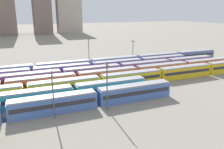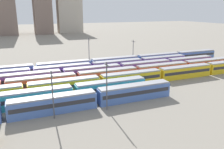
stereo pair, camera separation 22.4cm
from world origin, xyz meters
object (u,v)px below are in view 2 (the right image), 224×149
Objects in this scene: catenary_pole_0 at (53,93)px; train_track_6 at (115,62)px; catenary_pole_1 at (133,50)px; train_track_2 at (159,75)px; train_track_5 at (92,68)px; catenary_pole_2 at (107,84)px; train_track_3 at (108,75)px; train_track_4 at (93,72)px; train_track_1 at (32,98)px; train_track_0 at (53,104)px; catenary_pole_3 at (89,51)px.

train_track_6 is at bearing 51.04° from catenary_pole_0.
train_track_2 is at bearing -98.29° from catenary_pole_1.
catenary_pole_2 reaches higher than train_track_5.
catenary_pole_0 is at bearing -135.23° from train_track_3.
train_track_6 is at bearing -161.27° from catenary_pole_1.
train_track_3 is at bearing -58.76° from train_track_4.
train_track_6 is (31.18, 26.00, 0.00)m from train_track_1.
train_track_6 is 8.90× the size of catenary_pole_2.
train_track_2 is at bearing -30.55° from train_track_4.
train_track_2 is 1.20× the size of train_track_3.
train_track_5 is (16.46, 26.00, 0.00)m from train_track_0.
catenary_pole_1 is at bearing 46.12° from train_track_3.
train_track_5 is at bearing 78.76° from catenary_pole_2.
catenary_pole_0 is at bearing -158.09° from train_track_2.
train_track_1 is at bearing -134.44° from train_track_5.
train_track_0 is at bearing -117.92° from catenary_pole_3.
catenary_pole_1 reaches higher than train_track_2.
train_track_1 is 24.57m from train_track_3.
train_track_1 is at bearing -140.76° from train_track_4.
catenary_pole_1 is 0.89× the size of catenary_pole_2.
train_track_6 is (8.92, 15.60, 0.00)m from train_track_3.
train_track_0 is 0.60× the size of train_track_3.
train_track_0 is 39.22m from catenary_pole_3.
catenary_pole_3 reaches higher than train_track_0.
train_track_5 is 6.82× the size of catenary_pole_3.
train_track_0 is 4.60m from catenary_pole_0.
catenary_pole_3 is (18.27, 34.46, 4.13)m from train_track_0.
train_track_3 is at bearing 40.43° from train_track_0.
catenary_pole_0 is at bearing -66.24° from train_track_1.
train_track_5 is at bearing -102.08° from catenary_pole_3.
catenary_pole_3 is (-17.99, 0.20, 0.82)m from catenary_pole_1.
train_track_2 is 22.58m from train_track_5.
catenary_pole_3 reaches higher than catenary_pole_2.
catenary_pole_2 is (11.03, -0.23, 0.38)m from catenary_pole_0.
train_track_5 is (20.40, 20.80, 0.00)m from train_track_1.
catenary_pole_1 is at bearing 45.44° from catenary_pole_0.
train_track_1 is at bearing -140.18° from train_track_6.
catenary_pole_1 is at bearing 35.86° from train_track_1.
train_track_1 is 40.60m from train_track_6.
catenary_pole_0 reaches higher than train_track_1.
catenary_pole_3 is (3.11, 13.66, 4.13)m from train_track_4.
catenary_pole_1 is (3.48, 23.86, 3.31)m from train_track_2.
train_track_1 and train_track_4 have the same top height.
catenary_pole_2 reaches higher than catenary_pole_1.
catenary_pole_0 is 0.89× the size of catenary_pole_3.
catenary_pole_0 is (-16.82, -28.93, 3.53)m from train_track_5.
train_track_2 is (36.72, 5.20, 0.00)m from train_track_1.
train_track_4 and train_track_5 have the same top height.
train_track_0 is 30.77m from train_track_5.
train_track_4 is at bearing 79.37° from catenary_pole_2.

